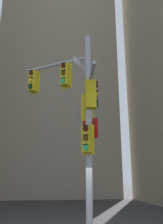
{
  "coord_description": "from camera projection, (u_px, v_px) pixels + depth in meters",
  "views": [
    {
      "loc": [
        -1.39,
        -8.87,
        2.16
      ],
      "look_at": [
        -0.26,
        0.21,
        4.72
      ],
      "focal_mm": 37.48,
      "sensor_mm": 36.0,
      "label": 1
    }
  ],
  "objects": [
    {
      "name": "building_mid_block",
      "position": [
        58.0,
        58.0,
        34.66
      ],
      "size": [
        13.93,
        13.93,
        38.36
      ],
      "primitive_type": "cube",
      "color": "tan",
      "rests_on": "ground"
    },
    {
      "name": "signal_pole_assembly",
      "position": [
        78.0,
        109.0,
        9.38
      ],
      "size": [
        3.08,
        4.32,
        8.09
      ],
      "color": "#B2B2B5",
      "rests_on": "ground"
    }
  ]
}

